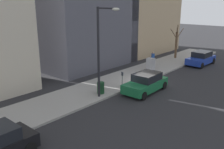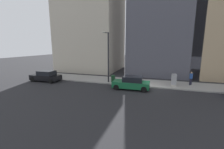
{
  "view_description": "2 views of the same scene",
  "coord_description": "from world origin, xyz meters",
  "px_view_note": "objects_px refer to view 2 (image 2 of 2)",
  "views": [
    {
      "loc": [
        -11.65,
        17.83,
        6.96
      ],
      "look_at": [
        0.18,
        4.23,
        1.69
      ],
      "focal_mm": 40.0,
      "sensor_mm": 36.0,
      "label": 1
    },
    {
      "loc": [
        -17.96,
        -1.25,
        4.99
      ],
      "look_at": [
        1.06,
        4.94,
        1.12
      ],
      "focal_mm": 24.0,
      "sensor_mm": 36.0,
      "label": 2
    }
  ],
  "objects_px": {
    "parking_meter": "(128,77)",
    "streetlamp": "(108,53)",
    "utility_box": "(174,80)",
    "office_tower_right": "(91,12)",
    "parked_car_green": "(132,83)",
    "parked_car_black": "(46,76)",
    "trash_bin": "(113,79)",
    "office_block_center": "(163,18)",
    "pedestrian_near_meter": "(191,78)"
  },
  "relations": [
    {
      "from": "trash_bin",
      "to": "office_tower_right",
      "type": "relative_size",
      "value": 0.04
    },
    {
      "from": "utility_box",
      "to": "pedestrian_near_meter",
      "type": "height_order",
      "value": "pedestrian_near_meter"
    },
    {
      "from": "parked_car_green",
      "to": "streetlamp",
      "type": "distance_m",
      "value": 5.03
    },
    {
      "from": "parked_car_green",
      "to": "parked_car_black",
      "type": "xyz_separation_m",
      "value": [
        0.15,
        12.29,
        0.0
      ]
    },
    {
      "from": "streetlamp",
      "to": "office_block_center",
      "type": "relative_size",
      "value": 0.34
    },
    {
      "from": "utility_box",
      "to": "trash_bin",
      "type": "bearing_deg",
      "value": 92.99
    },
    {
      "from": "parked_car_black",
      "to": "office_block_center",
      "type": "distance_m",
      "value": 21.41
    },
    {
      "from": "utility_box",
      "to": "office_tower_right",
      "type": "xyz_separation_m",
      "value": [
        9.83,
        15.49,
        10.73
      ]
    },
    {
      "from": "trash_bin",
      "to": "office_tower_right",
      "type": "height_order",
      "value": "office_tower_right"
    },
    {
      "from": "parked_car_green",
      "to": "parked_car_black",
      "type": "relative_size",
      "value": 1.01
    },
    {
      "from": "parked_car_green",
      "to": "trash_bin",
      "type": "height_order",
      "value": "parked_car_green"
    },
    {
      "from": "parked_car_green",
      "to": "office_block_center",
      "type": "xyz_separation_m",
      "value": [
        12.17,
        -3.02,
        8.91
      ]
    },
    {
      "from": "pedestrian_near_meter",
      "to": "parked_car_black",
      "type": "bearing_deg",
      "value": -37.38
    },
    {
      "from": "parked_car_green",
      "to": "streetlamp",
      "type": "height_order",
      "value": "streetlamp"
    },
    {
      "from": "parked_car_black",
      "to": "parking_meter",
      "type": "height_order",
      "value": "parked_car_black"
    },
    {
      "from": "office_tower_right",
      "to": "trash_bin",
      "type": "bearing_deg",
      "value": -142.54
    },
    {
      "from": "pedestrian_near_meter",
      "to": "office_block_center",
      "type": "xyz_separation_m",
      "value": [
        8.57,
        3.75,
        8.55
      ]
    },
    {
      "from": "parking_meter",
      "to": "office_block_center",
      "type": "height_order",
      "value": "office_block_center"
    },
    {
      "from": "parked_car_black",
      "to": "office_tower_right",
      "type": "relative_size",
      "value": 0.18
    },
    {
      "from": "parked_car_black",
      "to": "office_tower_right",
      "type": "height_order",
      "value": "office_tower_right"
    },
    {
      "from": "office_block_center",
      "to": "streetlamp",
      "type": "bearing_deg",
      "value": 148.51
    },
    {
      "from": "utility_box",
      "to": "pedestrian_near_meter",
      "type": "bearing_deg",
      "value": -63.4
    },
    {
      "from": "trash_bin",
      "to": "office_tower_right",
      "type": "bearing_deg",
      "value": 37.46
    },
    {
      "from": "streetlamp",
      "to": "pedestrian_near_meter",
      "type": "height_order",
      "value": "streetlamp"
    },
    {
      "from": "utility_box",
      "to": "streetlamp",
      "type": "relative_size",
      "value": 0.22
    },
    {
      "from": "parked_car_green",
      "to": "pedestrian_near_meter",
      "type": "bearing_deg",
      "value": -63.45
    },
    {
      "from": "trash_bin",
      "to": "pedestrian_near_meter",
      "type": "height_order",
      "value": "pedestrian_near_meter"
    },
    {
      "from": "utility_box",
      "to": "office_block_center",
      "type": "distance_m",
      "value": 13.13
    },
    {
      "from": "parked_car_green",
      "to": "office_tower_right",
      "type": "bearing_deg",
      "value": 39.54
    },
    {
      "from": "parked_car_black",
      "to": "office_block_center",
      "type": "xyz_separation_m",
      "value": [
        12.02,
        -15.31,
        8.91
      ]
    },
    {
      "from": "utility_box",
      "to": "trash_bin",
      "type": "distance_m",
      "value": 7.67
    },
    {
      "from": "trash_bin",
      "to": "pedestrian_near_meter",
      "type": "distance_m",
      "value": 9.81
    },
    {
      "from": "office_tower_right",
      "to": "parked_car_green",
      "type": "bearing_deg",
      "value": -139.03
    },
    {
      "from": "parking_meter",
      "to": "streetlamp",
      "type": "relative_size",
      "value": 0.21
    },
    {
      "from": "parked_car_green",
      "to": "utility_box",
      "type": "bearing_deg",
      "value": -62.86
    },
    {
      "from": "parked_car_green",
      "to": "office_tower_right",
      "type": "distance_m",
      "value": 19.67
    },
    {
      "from": "utility_box",
      "to": "pedestrian_near_meter",
      "type": "xyz_separation_m",
      "value": [
        1.02,
        -2.04,
        0.24
      ]
    },
    {
      "from": "parked_car_green",
      "to": "pedestrian_near_meter",
      "type": "relative_size",
      "value": 2.56
    },
    {
      "from": "parking_meter",
      "to": "utility_box",
      "type": "relative_size",
      "value": 0.94
    },
    {
      "from": "parking_meter",
      "to": "office_block_center",
      "type": "relative_size",
      "value": 0.07
    },
    {
      "from": "parking_meter",
      "to": "streetlamp",
      "type": "bearing_deg",
      "value": 93.64
    },
    {
      "from": "pedestrian_near_meter",
      "to": "streetlamp",
      "type": "bearing_deg",
      "value": -36.35
    },
    {
      "from": "streetlamp",
      "to": "trash_bin",
      "type": "bearing_deg",
      "value": -41.64
    },
    {
      "from": "utility_box",
      "to": "parked_car_black",
      "type": "bearing_deg",
      "value": 98.09
    },
    {
      "from": "office_tower_right",
      "to": "streetlamp",
      "type": "bearing_deg",
      "value": -146.1
    },
    {
      "from": "utility_box",
      "to": "trash_bin",
      "type": "relative_size",
      "value": 1.59
    },
    {
      "from": "utility_box",
      "to": "parked_car_green",
      "type": "bearing_deg",
      "value": 118.57
    },
    {
      "from": "streetlamp",
      "to": "pedestrian_near_meter",
      "type": "relative_size",
      "value": 3.92
    },
    {
      "from": "parked_car_green",
      "to": "streetlamp",
      "type": "relative_size",
      "value": 0.65
    },
    {
      "from": "parked_car_green",
      "to": "office_tower_right",
      "type": "relative_size",
      "value": 0.18
    }
  ]
}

